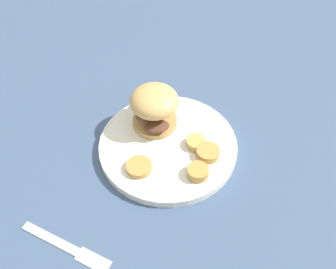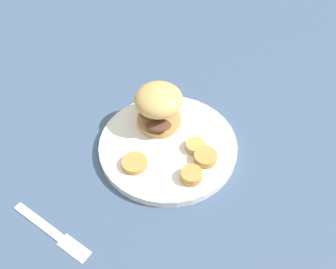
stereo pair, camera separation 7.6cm
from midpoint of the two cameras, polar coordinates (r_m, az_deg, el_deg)
ground_plane at (r=0.79m, az=2.74°, el=-2.22°), size 4.00×4.00×0.00m
dinner_plate at (r=0.79m, az=2.77°, el=-1.75°), size 0.28×0.28×0.02m
sandwich at (r=0.78m, az=1.10°, el=4.19°), size 0.10×0.13×0.09m
potato_round_0 at (r=0.73m, az=6.45°, el=-6.05°), size 0.04×0.04×0.02m
potato_round_1 at (r=0.76m, az=8.36°, el=-3.43°), size 0.05×0.05×0.01m
potato_round_2 at (r=0.77m, az=6.86°, el=-1.80°), size 0.04×0.04×0.01m
potato_round_3 at (r=0.74m, az=-1.97°, el=-4.33°), size 0.05×0.05×0.01m
fork at (r=0.71m, az=-13.53°, el=-13.70°), size 0.12×0.15×0.00m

